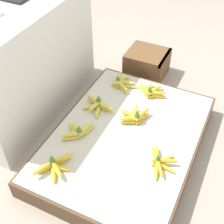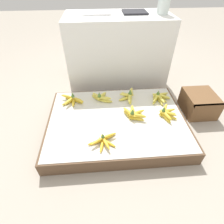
# 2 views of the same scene
# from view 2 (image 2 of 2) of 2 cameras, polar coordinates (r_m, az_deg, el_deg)

# --- Properties ---
(ground_plane) EXTENTS (10.00, 10.00, 0.00)m
(ground_plane) POSITION_cam_2_polar(r_m,az_deg,el_deg) (1.62, 1.46, -5.25)
(ground_plane) COLOR #A89E8E
(display_platform) EXTENTS (1.19, 0.86, 0.13)m
(display_platform) POSITION_cam_2_polar(r_m,az_deg,el_deg) (1.57, 1.50, -3.62)
(display_platform) COLOR brown
(display_platform) RESTS_ON ground_plane
(back_vendor_table) EXTENTS (1.09, 0.52, 0.76)m
(back_vendor_table) POSITION_cam_2_polar(r_m,az_deg,el_deg) (2.09, 1.81, 19.01)
(back_vendor_table) COLOR white
(back_vendor_table) RESTS_ON ground_plane
(wooden_crate) EXTENTS (0.28, 0.32, 0.20)m
(wooden_crate) POSITION_cam_2_polar(r_m,az_deg,el_deg) (1.93, 26.55, 2.58)
(wooden_crate) COLOR brown
(wooden_crate) RESTS_ON ground_plane
(banana_bunch_front_midleft) EXTENTS (0.23, 0.19, 0.08)m
(banana_bunch_front_midleft) POSITION_cam_2_polar(r_m,az_deg,el_deg) (1.32, -2.73, -9.20)
(banana_bunch_front_midleft) COLOR gold
(banana_bunch_front_midleft) RESTS_ON display_platform
(banana_bunch_middle_midright) EXTENTS (0.19, 0.19, 0.11)m
(banana_bunch_middle_midright) POSITION_cam_2_polar(r_m,az_deg,el_deg) (1.52, 7.04, -0.66)
(banana_bunch_middle_midright) COLOR gold
(banana_bunch_middle_midright) RESTS_ON display_platform
(banana_bunch_middle_right) EXTENTS (0.16, 0.23, 0.10)m
(banana_bunch_middle_right) POSITION_cam_2_polar(r_m,az_deg,el_deg) (1.60, 17.28, -0.29)
(banana_bunch_middle_right) COLOR gold
(banana_bunch_middle_right) RESTS_ON display_platform
(banana_bunch_back_left) EXTENTS (0.24, 0.17, 0.10)m
(banana_bunch_back_left) POSITION_cam_2_polar(r_m,az_deg,el_deg) (1.72, -12.97, 3.89)
(banana_bunch_back_left) COLOR gold
(banana_bunch_back_left) RESTS_ON display_platform
(banana_bunch_back_midleft) EXTENTS (0.21, 0.17, 0.11)m
(banana_bunch_back_midleft) POSITION_cam_2_polar(r_m,az_deg,el_deg) (1.70, -3.58, 4.83)
(banana_bunch_back_midleft) COLOR #DBCC4C
(banana_bunch_back_midleft) RESTS_ON display_platform
(banana_bunch_back_midright) EXTENTS (0.18, 0.24, 0.11)m
(banana_bunch_back_midright) POSITION_cam_2_polar(r_m,az_deg,el_deg) (1.73, 5.46, 5.29)
(banana_bunch_back_midright) COLOR #DBCC4C
(banana_bunch_back_midright) RESTS_ON display_platform
(banana_bunch_back_right) EXTENTS (0.21, 0.19, 0.09)m
(banana_bunch_back_right) POSITION_cam_2_polar(r_m,az_deg,el_deg) (1.77, 15.21, 4.67)
(banana_bunch_back_right) COLOR #DBCC4C
(banana_bunch_back_right) RESTS_ON display_platform
(glass_jar) EXTENTS (0.12, 0.12, 0.19)m
(glass_jar) POSITION_cam_2_polar(r_m,az_deg,el_deg) (2.03, 16.63, 31.01)
(glass_jar) COLOR silver
(glass_jar) RESTS_ON back_vendor_table
(foam_tray_white) EXTENTS (0.28, 0.17, 0.02)m
(foam_tray_white) POSITION_cam_2_polar(r_m,az_deg,el_deg) (1.99, -5.10, 29.52)
(foam_tray_white) COLOR white
(foam_tray_white) RESTS_ON back_vendor_table
(foam_tray_dark) EXTENTS (0.24, 0.21, 0.02)m
(foam_tray_dark) POSITION_cam_2_polar(r_m,az_deg,el_deg) (2.04, 7.40, 29.66)
(foam_tray_dark) COLOR #232328
(foam_tray_dark) RESTS_ON back_vendor_table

